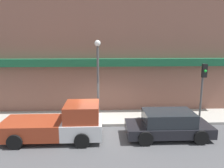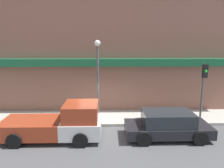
# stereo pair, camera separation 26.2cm
# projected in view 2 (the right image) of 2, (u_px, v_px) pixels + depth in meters

# --- Properties ---
(ground_plane) EXTENTS (80.00, 80.00, 0.00)m
(ground_plane) POSITION_uv_depth(u_px,v_px,m) (101.00, 127.00, 12.86)
(ground_plane) COLOR #4C4C4F
(sidewalk) EXTENTS (36.00, 2.65, 0.17)m
(sidewalk) POSITION_uv_depth(u_px,v_px,m) (102.00, 118.00, 14.14)
(sidewalk) COLOR #ADA89E
(sidewalk) RESTS_ON ground
(building) EXTENTS (19.80, 3.80, 10.15)m
(building) POSITION_uv_depth(u_px,v_px,m) (102.00, 41.00, 15.93)
(building) COLOR brown
(building) RESTS_ON ground
(pickup_truck) EXTENTS (5.02, 2.23, 1.88)m
(pickup_truck) POSITION_uv_depth(u_px,v_px,m) (59.00, 124.00, 11.18)
(pickup_truck) COLOR silver
(pickup_truck) RESTS_ON ground
(parked_car) EXTENTS (4.38, 2.08, 1.40)m
(parked_car) POSITION_uv_depth(u_px,v_px,m) (167.00, 125.00, 11.34)
(parked_car) COLOR black
(parked_car) RESTS_ON ground
(fire_hydrant) EXTENTS (0.22, 0.22, 0.70)m
(fire_hydrant) POSITION_uv_depth(u_px,v_px,m) (160.00, 114.00, 13.64)
(fire_hydrant) COLOR red
(fire_hydrant) RESTS_ON sidewalk
(street_lamp) EXTENTS (0.36, 0.36, 4.86)m
(street_lamp) POSITION_uv_depth(u_px,v_px,m) (98.00, 70.00, 12.91)
(street_lamp) COLOR #4C4C4C
(street_lamp) RESTS_ON sidewalk
(traffic_light) EXTENTS (0.28, 0.42, 3.48)m
(traffic_light) POSITION_uv_depth(u_px,v_px,m) (204.00, 82.00, 12.99)
(traffic_light) COLOR #4C4C4C
(traffic_light) RESTS_ON sidewalk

